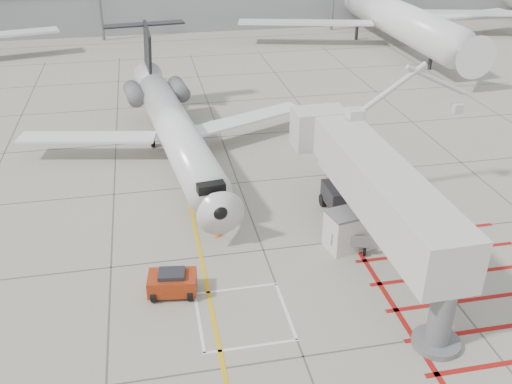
{
  "coord_description": "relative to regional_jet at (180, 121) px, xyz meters",
  "views": [
    {
      "loc": [
        -5.38,
        -20.86,
        17.29
      ],
      "look_at": [
        0.0,
        6.0,
        2.5
      ],
      "focal_mm": 40.0,
      "sensor_mm": 36.0,
      "label": 1
    }
  ],
  "objects": [
    {
      "name": "pushback_tug",
      "position": [
        -1.65,
        -13.23,
        -2.99
      ],
      "size": [
        2.46,
        1.73,
        1.33
      ],
      "primitive_type": null,
      "rotation": [
        0.0,
        0.0,
        -0.14
      ],
      "color": "maroon",
      "rests_on": "ground_plane"
    },
    {
      "name": "jet_bridge",
      "position": [
        8.97,
        -12.87,
        -0.11
      ],
      "size": [
        8.73,
        17.88,
        7.09
      ],
      "primitive_type": null,
      "rotation": [
        0.0,
        0.0,
        0.02
      ],
      "color": "beige",
      "rests_on": "ground_plane"
    },
    {
      "name": "ground_power_unit",
      "position": [
        8.11,
        -10.99,
        -2.57
      ],
      "size": [
        2.99,
        2.11,
        2.16
      ],
      "primitive_type": null,
      "rotation": [
        0.0,
        0.0,
        0.2
      ],
      "color": "silver",
      "rests_on": "ground_plane"
    },
    {
      "name": "regional_jet",
      "position": [
        0.0,
        0.0,
        0.0
      ],
      "size": [
        25.27,
        30.31,
        7.31
      ],
      "primitive_type": null,
      "rotation": [
        0.0,
        0.0,
        0.12
      ],
      "color": "silver",
      "rests_on": "ground_plane"
    },
    {
      "name": "cone_side",
      "position": [
        1.4,
        -6.21,
        -3.38
      ],
      "size": [
        0.39,
        0.39,
        0.54
      ],
      "primitive_type": "cone",
      "color": "#FC4B0D",
      "rests_on": "ground_plane"
    },
    {
      "name": "ground_plane",
      "position": [
        3.35,
        -14.5,
        -3.65
      ],
      "size": [
        260.0,
        260.0,
        0.0
      ],
      "primitive_type": "plane",
      "color": "gray",
      "rests_on": "ground"
    },
    {
      "name": "baggage_cart",
      "position": [
        7.92,
        -11.3,
        -3.02
      ],
      "size": [
        2.31,
        1.87,
        1.26
      ],
      "primitive_type": null,
      "rotation": [
        0.0,
        0.0,
        -0.35
      ],
      "color": "slate",
      "rests_on": "ground_plane"
    },
    {
      "name": "cone_nose",
      "position": [
        1.16,
        -8.62,
        -3.41
      ],
      "size": [
        0.36,
        0.36,
        0.49
      ],
      "primitive_type": "cone",
      "color": "#E4560C",
      "rests_on": "ground_plane"
    }
  ]
}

